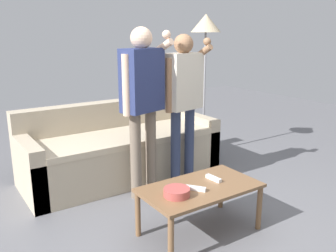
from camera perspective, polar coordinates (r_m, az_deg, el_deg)
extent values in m
plane|color=slate|center=(2.99, 2.37, -17.21)|extent=(12.00, 12.00, 0.00)
cube|color=#B7A88E|center=(4.06, -7.22, -4.91)|extent=(2.15, 0.83, 0.45)
cube|color=#C6B59A|center=(3.93, -6.90, -1.68)|extent=(1.87, 0.71, 0.06)
cube|color=#B7A88E|center=(4.23, -9.37, 1.49)|extent=(2.15, 0.18, 0.36)
cube|color=#B7A88E|center=(3.73, -21.20, -6.47)|extent=(0.14, 0.83, 0.59)
cube|color=#B7A88E|center=(4.55, 4.08, -1.73)|extent=(0.14, 0.83, 0.59)
cube|color=brown|center=(2.89, 5.11, -9.70)|extent=(0.94, 0.53, 0.03)
cylinder|color=brown|center=(2.59, 0.46, -17.77)|extent=(0.04, 0.04, 0.38)
cylinder|color=brown|center=(3.10, 14.22, -12.42)|extent=(0.04, 0.04, 0.38)
cylinder|color=brown|center=(2.93, -4.78, -13.70)|extent=(0.04, 0.04, 0.38)
cylinder|color=brown|center=(3.39, 8.39, -9.69)|extent=(0.04, 0.04, 0.38)
cylinder|color=#B24C47|center=(2.71, 1.39, -10.41)|extent=(0.20, 0.20, 0.06)
ellipsoid|color=white|center=(2.78, 0.29, -9.82)|extent=(0.06, 0.09, 0.05)
cylinder|color=#4C4C51|center=(2.78, 0.15, -9.23)|extent=(0.02, 0.02, 0.01)
cylinder|color=#2D2D33|center=(4.88, 5.50, -4.15)|extent=(0.28, 0.28, 0.02)
cylinder|color=gray|center=(4.69, 5.73, 4.99)|extent=(0.03, 0.03, 1.55)
cone|color=#C1AD89|center=(4.62, 6.02, 15.90)|extent=(0.38, 0.38, 0.22)
cylinder|color=#2D3856|center=(3.73, 1.21, -3.59)|extent=(0.10, 0.10, 0.82)
cylinder|color=#2D3856|center=(3.87, 3.38, -2.95)|extent=(0.10, 0.10, 0.82)
cube|color=beige|center=(3.65, 2.42, 7.07)|extent=(0.41, 0.26, 0.56)
sphere|color=#936B4C|center=(3.62, 2.49, 12.85)|extent=(0.19, 0.19, 0.19)
cylinder|color=#936B4C|center=(3.52, 0.19, 6.38)|extent=(0.07, 0.07, 0.53)
cylinder|color=beige|center=(3.78, 4.53, 8.93)|extent=(0.07, 0.07, 0.27)
cylinder|color=#936B4C|center=(3.72, 5.36, 11.41)|extent=(0.10, 0.27, 0.19)
sphere|color=#936B4C|center=(3.67, 6.21, 13.13)|extent=(0.08, 0.08, 0.08)
cylinder|color=#756656|center=(3.48, -5.12, -4.75)|extent=(0.11, 0.11, 0.85)
cylinder|color=#756656|center=(3.62, -2.74, -3.91)|extent=(0.11, 0.11, 0.85)
cube|color=navy|center=(3.39, -4.12, 7.23)|extent=(0.45, 0.31, 0.58)
sphere|color=beige|center=(3.36, -4.24, 13.72)|extent=(0.20, 0.20, 0.20)
cylinder|color=beige|center=(3.25, -6.60, 6.38)|extent=(0.07, 0.07, 0.55)
cylinder|color=navy|center=(3.52, -1.83, 9.37)|extent=(0.07, 0.07, 0.28)
cylinder|color=beige|center=(3.47, -1.05, 12.24)|extent=(0.14, 0.28, 0.19)
sphere|color=beige|center=(3.42, -0.24, 14.26)|extent=(0.08, 0.08, 0.08)
cube|color=white|center=(2.81, 4.39, -9.81)|extent=(0.12, 0.15, 0.03)
cylinder|color=silver|center=(2.81, 3.83, -9.42)|extent=(0.01, 0.01, 0.00)
cube|color=silver|center=(2.79, 5.35, -9.61)|extent=(0.02, 0.02, 0.00)
cube|color=white|center=(3.00, 7.22, -8.21)|extent=(0.05, 0.15, 0.03)
cylinder|color=silver|center=(3.01, 6.85, -7.76)|extent=(0.01, 0.01, 0.00)
cube|color=silver|center=(2.97, 7.86, -8.17)|extent=(0.02, 0.02, 0.00)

